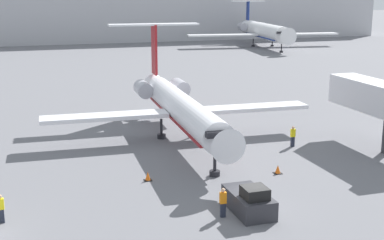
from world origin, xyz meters
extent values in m
plane|color=slate|center=(0.00, 0.00, 0.00)|extent=(600.00, 600.00, 0.00)
cube|color=#B2B2B7|center=(0.00, 120.00, 6.63)|extent=(180.00, 16.00, 13.26)
cylinder|color=white|center=(0.55, 16.60, 3.12)|extent=(3.44, 21.28, 2.52)
cone|color=white|center=(0.04, 5.01, 3.12)|extent=(2.60, 2.12, 2.52)
cube|color=black|center=(0.08, 5.81, 3.56)|extent=(2.17, 0.79, 0.44)
cone|color=white|center=(1.07, 28.56, 3.12)|extent=(2.38, 2.86, 2.27)
cube|color=maroon|center=(0.55, 16.60, 2.30)|extent=(3.09, 19.15, 0.20)
cube|color=white|center=(7.48, 17.36, 2.56)|extent=(11.36, 2.78, 0.36)
cube|color=white|center=(-6.30, 17.95, 2.56)|extent=(11.36, 2.78, 0.36)
cylinder|color=#ADADB7|center=(2.91, 25.40, 3.44)|extent=(1.73, 3.14, 1.59)
cylinder|color=#ADADB7|center=(-1.04, 25.57, 3.44)|extent=(1.73, 3.14, 1.59)
cube|color=maroon|center=(1.09, 29.12, 7.13)|extent=(0.34, 2.21, 5.49)
cube|color=white|center=(1.09, 29.12, 9.87)|extent=(9.95, 2.23, 0.20)
cylinder|color=black|center=(0.13, 7.01, 0.93)|extent=(0.24, 0.24, 1.86)
cylinder|color=black|center=(0.13, 7.01, 0.20)|extent=(0.80, 0.80, 0.40)
cylinder|color=black|center=(-1.02, 18.33, 0.93)|extent=(0.24, 0.24, 1.86)
cylinder|color=black|center=(-1.02, 18.33, 0.20)|extent=(0.80, 0.80, 0.40)
cylinder|color=black|center=(2.25, 18.18, 0.93)|extent=(0.24, 0.24, 1.86)
cylinder|color=black|center=(2.25, 18.18, 0.20)|extent=(0.80, 0.80, 0.40)
cube|color=#2D2D33|center=(-0.15, 0.16, 0.62)|extent=(2.09, 4.09, 1.23)
cube|color=black|center=(-0.15, -0.74, 1.58)|extent=(1.46, 1.47, 0.70)
cube|color=black|center=(-0.15, 2.12, 0.43)|extent=(1.88, 0.30, 0.74)
cube|color=#232838|center=(-1.99, -0.17, 0.45)|extent=(0.32, 0.20, 0.90)
cube|color=orange|center=(-1.99, -0.17, 1.25)|extent=(0.40, 0.24, 0.71)
sphere|color=tan|center=(-1.99, -0.17, 1.74)|extent=(0.26, 0.26, 0.26)
cube|color=#232838|center=(9.39, 12.15, 0.45)|extent=(0.32, 0.20, 0.90)
cube|color=yellow|center=(9.39, 12.15, 1.25)|extent=(0.40, 0.24, 0.71)
sphere|color=tan|center=(9.39, 12.15, 1.73)|extent=(0.26, 0.26, 0.26)
cube|color=#232838|center=(-14.84, 3.10, 0.43)|extent=(0.32, 0.20, 0.86)
cube|color=yellow|center=(-14.84, 3.10, 1.19)|extent=(0.40, 0.24, 0.68)
sphere|color=tan|center=(-14.84, 3.10, 1.66)|extent=(0.25, 0.25, 0.25)
cube|color=black|center=(-4.86, 7.55, 0.02)|extent=(0.55, 0.55, 0.04)
cone|color=orange|center=(-4.86, 7.55, 0.35)|extent=(0.39, 0.39, 0.63)
cube|color=black|center=(4.86, 6.04, 0.02)|extent=(0.59, 0.59, 0.04)
cone|color=orange|center=(4.86, 6.04, 0.35)|extent=(0.42, 0.42, 0.61)
cylinder|color=white|center=(44.12, 90.77, 3.85)|extent=(6.90, 25.33, 3.79)
cone|color=white|center=(42.36, 76.83, 3.85)|extent=(4.14, 3.49, 3.79)
cube|color=black|center=(42.51, 78.04, 4.52)|extent=(3.29, 1.10, 0.44)
cone|color=white|center=(45.95, 105.26, 3.85)|extent=(3.91, 4.57, 3.41)
cube|color=navy|center=(44.12, 90.77, 2.62)|extent=(6.21, 22.80, 0.20)
cube|color=white|center=(54.58, 90.71, 3.00)|extent=(17.26, 5.30, 0.36)
cube|color=white|center=(33.96, 93.31, 3.00)|extent=(17.26, 5.30, 0.36)
cylinder|color=#ADADB7|center=(48.21, 100.85, 4.33)|extent=(2.36, 3.23, 2.00)
cylinder|color=#ADADB7|center=(42.66, 101.55, 4.33)|extent=(2.36, 3.23, 2.00)
cube|color=navy|center=(46.05, 106.09, 8.25)|extent=(0.51, 2.21, 5.00)
cube|color=white|center=(46.05, 106.09, 10.75)|extent=(9.15, 2.91, 0.20)
cylinder|color=black|center=(42.67, 79.33, 0.98)|extent=(0.24, 0.24, 1.95)
cylinder|color=black|center=(42.67, 79.33, 0.20)|extent=(0.80, 0.80, 0.40)
cylinder|color=black|center=(41.90, 92.91, 0.98)|extent=(0.24, 0.24, 1.95)
cylinder|color=black|center=(41.90, 92.91, 0.20)|extent=(0.80, 0.80, 0.40)
cylinder|color=black|center=(46.79, 92.29, 0.98)|extent=(0.24, 0.24, 1.95)
cylinder|color=black|center=(46.79, 92.29, 0.20)|extent=(0.80, 0.80, 0.40)
cube|color=silver|center=(16.05, 10.76, 4.50)|extent=(2.60, 9.02, 2.60)
camera|label=1|loc=(-13.10, -28.49, 13.48)|focal=50.00mm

